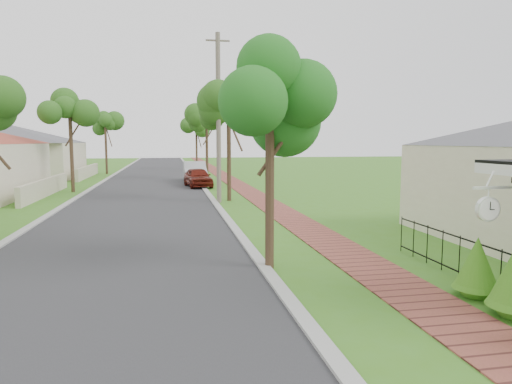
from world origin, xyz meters
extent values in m
plane|color=#3F771C|center=(0.00, 0.00, 0.00)|extent=(160.00, 160.00, 0.00)
cube|color=#28282B|center=(-3.00, 20.00, 0.00)|extent=(7.00, 120.00, 0.02)
cube|color=#9E9E99|center=(0.65, 20.00, 0.00)|extent=(0.30, 120.00, 0.10)
cube|color=#9E9E99|center=(-6.65, 20.00, 0.00)|extent=(0.30, 120.00, 0.10)
cube|color=brown|center=(3.25, 20.00, 0.00)|extent=(1.50, 120.00, 0.03)
cube|color=black|center=(4.90, 0.00, 0.95)|extent=(0.03, 8.00, 0.03)
cube|color=black|center=(4.90, 0.00, 0.15)|extent=(0.03, 8.00, 0.03)
cylinder|color=black|center=(4.90, 0.00, 0.50)|extent=(0.02, 0.02, 1.00)
cylinder|color=black|center=(4.90, 0.67, 0.50)|extent=(0.02, 0.02, 1.00)
cylinder|color=black|center=(4.90, 1.33, 0.50)|extent=(0.02, 0.02, 1.00)
cylinder|color=black|center=(4.90, 2.00, 0.50)|extent=(0.02, 0.02, 1.00)
cylinder|color=black|center=(4.90, 2.67, 0.50)|extent=(0.02, 0.02, 1.00)
cylinder|color=black|center=(4.90, 3.33, 0.50)|extent=(0.02, 0.02, 1.00)
cylinder|color=black|center=(4.90, 4.00, 0.50)|extent=(0.02, 0.02, 1.00)
cylinder|color=#382619|center=(1.50, 16.00, 2.27)|extent=(0.22, 0.22, 4.55)
sphere|color=#134312|center=(1.50, 16.00, 4.68)|extent=(1.70, 1.70, 1.70)
cylinder|color=#382619|center=(1.50, 30.00, 2.45)|extent=(0.22, 0.22, 4.90)
sphere|color=#134312|center=(1.50, 30.00, 5.04)|extent=(1.70, 1.70, 1.70)
cylinder|color=#382619|center=(1.50, 44.00, 2.10)|extent=(0.22, 0.22, 4.20)
sphere|color=#134312|center=(1.50, 44.00, 4.32)|extent=(1.70, 1.70, 1.70)
cylinder|color=#382619|center=(-7.50, 22.00, 2.45)|extent=(0.22, 0.22, 4.90)
sphere|color=#134312|center=(-7.50, 22.00, 5.04)|extent=(1.70, 1.70, 1.70)
cylinder|color=#382619|center=(-7.50, 38.00, 2.27)|extent=(0.22, 0.22, 4.55)
sphere|color=#134312|center=(-7.50, 38.00, 4.68)|extent=(1.70, 1.70, 1.70)
sphere|color=#2C6614|center=(4.45, 0.13, 0.26)|extent=(0.71, 0.71, 0.71)
cone|color=#2C6614|center=(4.45, 0.13, 0.75)|extent=(0.81, 0.81, 0.97)
cube|color=#BFB299|center=(-8.60, 20.00, 0.50)|extent=(0.25, 10.00, 1.00)
cube|color=beige|center=(-15.00, 34.00, 1.50)|extent=(11.00, 10.00, 3.00)
pyramid|color=#4C4C51|center=(-15.00, 34.00, 3.80)|extent=(15.56, 15.56, 1.60)
cube|color=#BFB299|center=(-8.60, 34.00, 0.50)|extent=(0.25, 10.00, 1.00)
imported|color=#5F170E|center=(0.34, 23.61, 0.66)|extent=(2.03, 4.02, 1.31)
imported|color=#BCBCBE|center=(0.35, 27.64, 0.78)|extent=(1.67, 4.73, 1.56)
cylinder|color=#382619|center=(0.80, 3.01, 1.99)|extent=(0.22, 0.22, 3.98)
sphere|color=#23691E|center=(0.80, 3.01, 4.09)|extent=(1.98, 1.98, 1.98)
cylinder|color=#716458|center=(0.90, 15.43, 4.26)|extent=(0.24, 0.24, 8.52)
cube|color=#716458|center=(0.90, 15.43, 8.12)|extent=(1.20, 0.08, 0.08)
cube|color=white|center=(4.12, -0.60, 2.31)|extent=(0.76, 0.05, 0.05)
cylinder|color=white|center=(4.05, -0.60, 2.14)|extent=(0.02, 0.02, 0.33)
cylinder|color=white|center=(4.05, -0.60, 1.92)|extent=(0.46, 0.10, 0.46)
cylinder|color=white|center=(4.05, -0.66, 1.92)|extent=(0.39, 0.01, 0.39)
cylinder|color=white|center=(4.05, -0.54, 1.92)|extent=(0.39, 0.01, 0.39)
cube|color=black|center=(4.05, -0.67, 1.99)|extent=(0.02, 0.01, 0.15)
cube|color=black|center=(4.09, -0.67, 1.92)|extent=(0.10, 0.01, 0.02)
camera|label=1|loc=(-1.62, -7.84, 3.15)|focal=32.00mm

